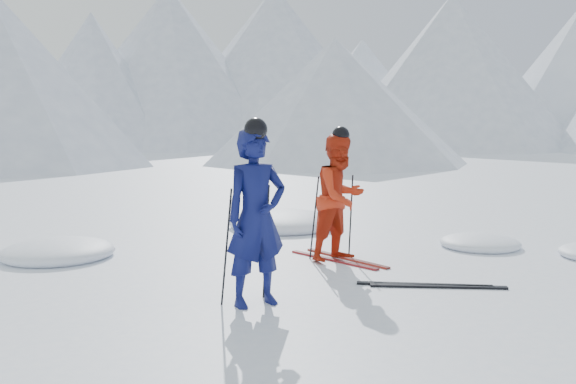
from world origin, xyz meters
TOP-DOWN VIEW (x-y plane):
  - ground at (0.00, 0.00)m, footprint 160.00×160.00m
  - mountain_range at (5.71, 35.31)m, footprint 106.15×62.94m
  - skier_blue at (-2.63, -0.83)m, footprint 0.75×0.50m
  - skier_red at (-0.53, 0.63)m, footprint 1.06×0.90m
  - pole_blue_left at (-2.93, -0.68)m, footprint 0.13×0.09m
  - pole_blue_right at (-2.38, -0.58)m, footprint 0.13×0.08m
  - pole_red_left at (-0.83, 0.88)m, footprint 0.13×0.10m
  - pole_red_right at (-0.23, 0.78)m, footprint 0.13×0.09m
  - ski_worn_left at (-0.65, 0.63)m, footprint 0.50×1.67m
  - ski_worn_right at (-0.41, 0.63)m, footprint 0.39×1.69m
  - ski_loose_a at (-0.42, -1.13)m, footprint 1.44×1.05m
  - ski_loose_b at (-0.32, -1.28)m, footprint 1.47×1.00m
  - snow_lumps at (-0.47, 2.52)m, footprint 8.83×6.52m

SIDE VIEW (x-z plane):
  - ground at x=0.00m, z-range 0.00..0.00m
  - snow_lumps at x=-0.47m, z-range -0.24..0.24m
  - ski_worn_left at x=-0.65m, z-range 0.00..0.03m
  - ski_worn_right at x=-0.41m, z-range 0.00..0.03m
  - ski_loose_a at x=-0.42m, z-range 0.00..0.03m
  - ski_loose_b at x=-0.32m, z-range 0.00..0.03m
  - pole_red_right at x=-0.23m, z-range 0.00..1.27m
  - pole_red_left at x=-0.83m, z-range 0.00..1.27m
  - pole_blue_left at x=-2.93m, z-range 0.00..1.33m
  - pole_blue_right at x=-2.38m, z-range 0.00..1.34m
  - skier_red at x=-0.53m, z-range 0.00..1.90m
  - skier_blue at x=-2.63m, z-range 0.00..2.00m
  - mountain_range at x=5.71m, z-range -1.04..14.49m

